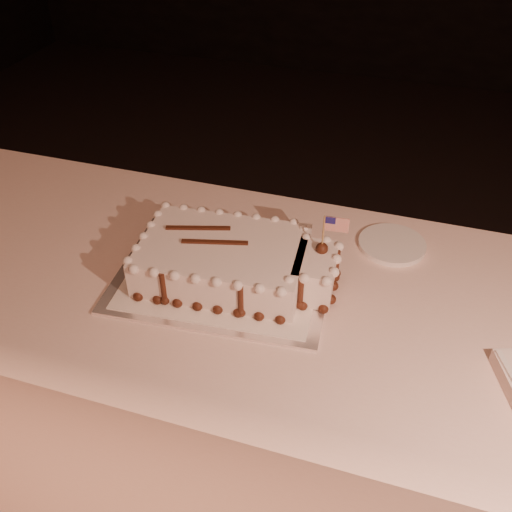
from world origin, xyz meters
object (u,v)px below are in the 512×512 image
(banquet_table, at_px, (279,396))
(sheet_cake, at_px, (234,261))
(side_plate, at_px, (392,244))
(cake_board, at_px, (224,276))

(banquet_table, relative_size, sheet_cake, 5.02)
(sheet_cake, relative_size, side_plate, 2.82)
(side_plate, bearing_deg, cake_board, -146.30)
(sheet_cake, bearing_deg, cake_board, -174.86)
(cake_board, bearing_deg, banquet_table, -8.74)
(cake_board, xyz_separation_m, side_plate, (0.36, 0.24, 0.00))
(cake_board, relative_size, sheet_cake, 1.04)
(banquet_table, height_order, cake_board, cake_board)
(banquet_table, bearing_deg, sheet_cake, 173.94)
(banquet_table, xyz_separation_m, side_plate, (0.22, 0.25, 0.38))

